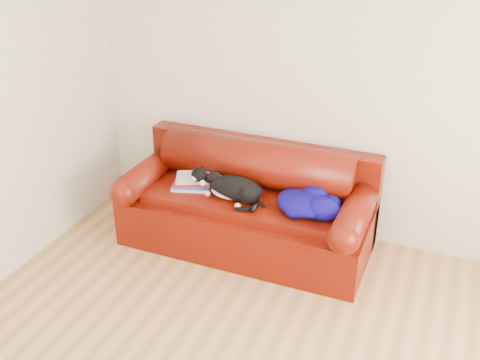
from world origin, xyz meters
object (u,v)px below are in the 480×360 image
object	(u,v)px
sofa_base	(246,221)
cat	(235,189)
book_stack	(193,181)
blanket	(307,202)

from	to	relation	value
sofa_base	cat	distance (m)	0.38
sofa_base	cat	xyz separation A→B (m)	(-0.06, -0.11, 0.35)
sofa_base	cat	bearing A→B (deg)	-120.97
book_stack	cat	size ratio (longest dim) A/B	0.60
sofa_base	blanket	world-z (taller)	blanket
cat	blanket	bearing A→B (deg)	26.11
book_stack	cat	world-z (taller)	cat
cat	blanket	size ratio (longest dim) A/B	1.16
blanket	book_stack	bearing A→B (deg)	178.77
sofa_base	book_stack	distance (m)	0.57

